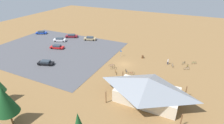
# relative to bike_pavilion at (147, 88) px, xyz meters

# --- Properties ---
(ground) EXTENTS (160.00, 160.00, 0.00)m
(ground) POSITION_rel_bike_pavilion_xyz_m (10.13, -12.79, -2.93)
(ground) COLOR olive
(ground) RESTS_ON ground
(parking_lot_asphalt) EXTENTS (41.90, 33.99, 0.05)m
(parking_lot_asphalt) POSITION_rel_bike_pavilion_xyz_m (36.24, -12.19, -2.90)
(parking_lot_asphalt) COLOR #4C4C51
(parking_lot_asphalt) RESTS_ON ground
(bike_pavilion) EXTENTS (14.62, 9.17, 5.29)m
(bike_pavilion) POSITION_rel_bike_pavilion_xyz_m (0.00, 0.00, 0.00)
(bike_pavilion) COLOR beige
(bike_pavilion) RESTS_ON ground
(trash_bin) EXTENTS (0.60, 0.60, 0.90)m
(trash_bin) POSITION_rel_bike_pavilion_xyz_m (6.54, -19.16, -2.48)
(trash_bin) COLOR brown
(trash_bin) RESTS_ON ground
(lot_sign) EXTENTS (0.56, 0.08, 2.20)m
(lot_sign) POSITION_rel_bike_pavilion_xyz_m (13.08, -17.27, -1.51)
(lot_sign) COLOR #99999E
(lot_sign) RESTS_ON ground
(pine_west) EXTENTS (3.64, 3.64, 7.69)m
(pine_west) POSITION_rel_bike_pavilion_xyz_m (19.30, 16.42, 2.21)
(pine_west) COLOR brown
(pine_west) RESTS_ON ground
(bicycle_white_trailside) EXTENTS (1.49, 0.88, 0.75)m
(bicycle_white_trailside) POSITION_rel_bike_pavilion_xyz_m (-6.49, -17.26, -2.58)
(bicycle_white_trailside) COLOR black
(bicycle_white_trailside) RESTS_ON ground
(bicycle_blue_near_sign) EXTENTS (0.98, 1.44, 0.77)m
(bicycle_blue_near_sign) POSITION_rel_bike_pavilion_xyz_m (7.97, -8.79, -2.57)
(bicycle_blue_near_sign) COLOR black
(bicycle_blue_near_sign) RESTS_ON ground
(bicycle_yellow_yard_center) EXTENTS (0.48, 1.69, 0.78)m
(bicycle_yellow_yard_center) POSITION_rel_bike_pavilion_xyz_m (-6.51, -19.07, -2.58)
(bicycle_yellow_yard_center) COLOR black
(bicycle_yellow_yard_center) RESTS_ON ground
(bicycle_orange_yard_front) EXTENTS (1.05, 1.44, 0.84)m
(bicycle_orange_yard_front) POSITION_rel_bike_pavilion_xyz_m (10.12, -6.95, -2.56)
(bicycle_orange_yard_front) COLOR black
(bicycle_orange_yard_front) RESTS_ON ground
(bicycle_purple_front_row) EXTENTS (1.42, 0.92, 0.81)m
(bicycle_purple_front_row) POSITION_rel_bike_pavilion_xyz_m (12.87, -10.16, -2.58)
(bicycle_purple_front_row) COLOR black
(bicycle_purple_front_row) RESTS_ON ground
(bicycle_red_edge_north) EXTENTS (1.58, 0.73, 0.81)m
(bicycle_red_edge_north) POSITION_rel_bike_pavilion_xyz_m (6.31, -8.33, -2.56)
(bicycle_red_edge_north) COLOR black
(bicycle_red_edge_north) RESTS_ON ground
(bicycle_silver_edge_south) EXTENTS (0.74, 1.74, 0.88)m
(bicycle_silver_edge_south) POSITION_rel_bike_pavilion_xyz_m (-2.72, -17.32, -2.53)
(bicycle_silver_edge_south) COLOR black
(bicycle_silver_edge_south) RESTS_ON ground
(bicycle_teal_near_porch) EXTENTS (0.83, 1.60, 0.79)m
(bicycle_teal_near_porch) POSITION_rel_bike_pavilion_xyz_m (-5.44, -20.42, -2.56)
(bicycle_teal_near_porch) COLOR black
(bicycle_teal_near_porch) RESTS_ON ground
(bicycle_green_yard_left) EXTENTS (1.50, 0.95, 0.80)m
(bicycle_green_yard_left) POSITION_rel_bike_pavilion_xyz_m (-8.08, -21.75, -2.55)
(bicycle_green_yard_left) COLOR black
(bicycle_green_yard_left) RESTS_ON ground
(bicycle_black_yard_right) EXTENTS (1.58, 0.68, 0.89)m
(bicycle_black_yard_right) POSITION_rel_bike_pavilion_xyz_m (11.64, -8.86, -2.54)
(bicycle_black_yard_right) COLOR black
(bicycle_black_yard_right) RESTS_ON ground
(car_black_back_corner) EXTENTS (4.75, 3.04, 1.32)m
(car_black_back_corner) POSITION_rel_bike_pavilion_xyz_m (30.34, -2.78, -2.22)
(car_black_back_corner) COLOR black
(car_black_back_corner) RESTS_ON parking_lot_asphalt
(car_white_near_entry) EXTENTS (4.97, 3.28, 1.39)m
(car_white_near_entry) POSITION_rel_bike_pavilion_xyz_m (39.83, -19.82, -2.18)
(car_white_near_entry) COLOR white
(car_white_near_entry) RESTS_ON parking_lot_asphalt
(car_tan_second_row) EXTENTS (4.97, 3.26, 1.36)m
(car_tan_second_row) POSITION_rel_bike_pavilion_xyz_m (30.08, -26.17, -2.19)
(car_tan_second_row) COLOR tan
(car_tan_second_row) RESTS_ON parking_lot_asphalt
(car_red_front_row) EXTENTS (5.04, 2.95, 1.34)m
(car_red_front_row) POSITION_rel_bike_pavilion_xyz_m (35.74, -13.66, -2.21)
(car_red_front_row) COLOR red
(car_red_front_row) RESTS_ON parking_lot_asphalt
(car_maroon_aisle_side) EXTENTS (5.09, 3.62, 1.35)m
(car_maroon_aisle_side) POSITION_rel_bike_pavilion_xyz_m (38.57, -25.65, -2.20)
(car_maroon_aisle_side) COLOR maroon
(car_maroon_aisle_side) RESTS_ON parking_lot_asphalt
(car_blue_mid_lot) EXTENTS (4.80, 3.47, 1.29)m
(car_blue_mid_lot) POSITION_rel_bike_pavilion_xyz_m (53.37, -23.80, -2.23)
(car_blue_mid_lot) COLOR #1E42B2
(car_blue_mid_lot) RESTS_ON parking_lot_asphalt
(visitor_near_lot) EXTENTS (0.38, 0.36, 1.72)m
(visitor_near_lot) POSITION_rel_bike_pavilion_xyz_m (-1.25, -18.27, -2.02)
(visitor_near_lot) COLOR #2D3347
(visitor_near_lot) RESTS_ON ground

